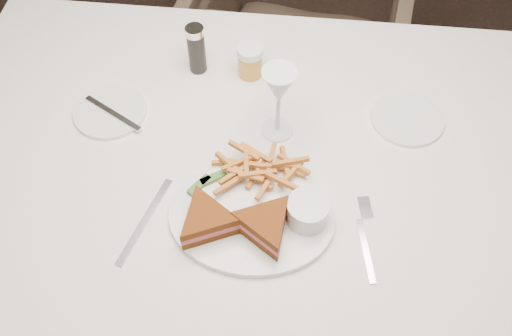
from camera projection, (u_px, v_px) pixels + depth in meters
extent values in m
plane|color=black|center=(324.00, 306.00, 1.79)|extent=(5.00, 5.00, 0.00)
cube|color=white|center=(259.00, 248.00, 1.48)|extent=(1.45, 1.00, 0.75)
imported|color=#47382B|center=(298.00, 44.00, 1.97)|extent=(0.76, 0.72, 0.71)
ellipsoid|color=white|center=(252.00, 217.00, 1.10)|extent=(0.33, 0.26, 0.01)
cube|color=silver|center=(145.00, 221.00, 1.10)|extent=(0.06, 0.20, 0.00)
cylinder|color=white|center=(110.00, 112.00, 1.26)|extent=(0.16, 0.16, 0.01)
cylinder|color=white|center=(407.00, 118.00, 1.25)|extent=(0.16, 0.16, 0.01)
cylinder|color=black|center=(196.00, 49.00, 1.29)|extent=(0.04, 0.04, 0.12)
cylinder|color=orange|center=(250.00, 61.00, 1.30)|extent=(0.06, 0.06, 0.08)
cube|color=#3B6523|center=(213.00, 178.00, 1.13)|extent=(0.05, 0.05, 0.01)
cube|color=#3B6523|center=(199.00, 185.00, 1.12)|extent=(0.04, 0.05, 0.01)
cylinder|color=white|center=(307.00, 211.00, 1.07)|extent=(0.08, 0.08, 0.05)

